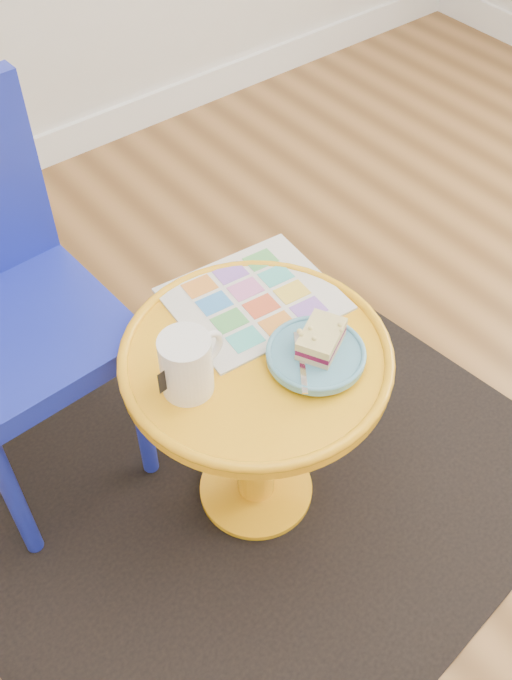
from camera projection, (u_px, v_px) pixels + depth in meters
floor at (492, 606)px, 1.58m from camera, size 4.00×4.00×0.00m
rug at (256, 490)px, 1.76m from camera, size 1.41×1.24×0.01m
side_table at (256, 400)px, 1.50m from camera, size 0.51×0.51×0.48m
newspaper at (253, 299)px, 1.50m from camera, size 0.34×0.29×0.01m
mug at (187, 363)px, 1.30m from camera, size 0.13×0.09×0.12m
plate at (316, 355)px, 1.38m from camera, size 0.18×0.18×0.02m
cake_slice at (321, 339)px, 1.36m from camera, size 0.12×0.10×0.04m
fork at (302, 359)px, 1.36m from camera, size 0.10×0.12×0.00m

